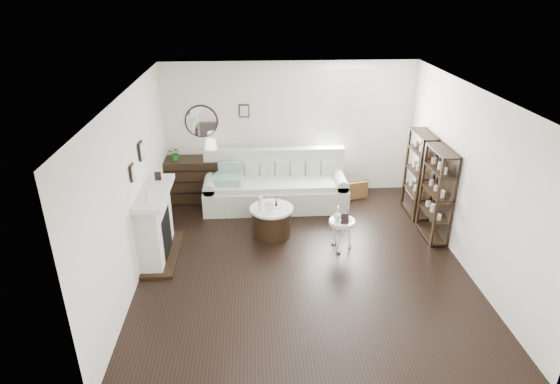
{
  "coord_description": "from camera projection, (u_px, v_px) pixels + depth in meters",
  "views": [
    {
      "loc": [
        -0.74,
        -6.33,
        4.11
      ],
      "look_at": [
        -0.31,
        0.8,
        0.85
      ],
      "focal_mm": 30.0,
      "sensor_mm": 36.0,
      "label": 1
    }
  ],
  "objects": [
    {
      "name": "quilt",
      "position": [
        228.0,
        179.0,
        8.93
      ],
      "size": [
        0.6,
        0.51,
        0.14
      ],
      "primitive_type": "cube",
      "rotation": [
        0.0,
        0.0,
        -0.12
      ],
      "color": "#217C58",
      "rests_on": "sofa"
    },
    {
      "name": "pedestal_table",
      "position": [
        342.0,
        223.0,
        7.65
      ],
      "size": [
        0.43,
        0.43,
        0.52
      ],
      "rotation": [
        0.0,
        0.0,
        -0.3
      ],
      "color": "silver",
      "rests_on": "ground"
    },
    {
      "name": "drum_table",
      "position": [
        272.0,
        221.0,
        8.15
      ],
      "size": [
        0.75,
        0.75,
        0.52
      ],
      "rotation": [
        0.0,
        0.0,
        -0.41
      ],
      "color": "black",
      "rests_on": "ground"
    },
    {
      "name": "sofa",
      "position": [
        275.0,
        188.0,
        9.22
      ],
      "size": [
        2.77,
        0.96,
        1.07
      ],
      "color": "#ACB5A1",
      "rests_on": "ground"
    },
    {
      "name": "card_frame_ped",
      "position": [
        345.0,
        219.0,
        7.49
      ],
      "size": [
        0.13,
        0.06,
        0.17
      ],
      "primitive_type": "cube",
      "rotation": [
        -0.21,
        0.0,
        -0.1
      ],
      "color": "black",
      "rests_on": "pedestal_table"
    },
    {
      "name": "suitcase",
      "position": [
        354.0,
        190.0,
        9.58
      ],
      "size": [
        0.56,
        0.29,
        0.36
      ],
      "primitive_type": "cube",
      "rotation": [
        0.0,
        0.0,
        0.22
      ],
      "color": "brown",
      "rests_on": "ground"
    },
    {
      "name": "potted_plant",
      "position": [
        175.0,
        154.0,
        9.15
      ],
      "size": [
        0.31,
        0.29,
        0.28
      ],
      "primitive_type": "imported",
      "rotation": [
        0.0,
        0.0,
        -0.34
      ],
      "color": "#205D1A",
      "rests_on": "dresser"
    },
    {
      "name": "bottle_drum",
      "position": [
        261.0,
        202.0,
        7.89
      ],
      "size": [
        0.08,
        0.08,
        0.32
      ],
      "primitive_type": "cylinder",
      "color": "silver",
      "rests_on": "drum_table"
    },
    {
      "name": "eiffel_ped",
      "position": [
        347.0,
        215.0,
        7.62
      ],
      "size": [
        0.12,
        0.12,
        0.17
      ],
      "primitive_type": null,
      "rotation": [
        0.0,
        0.0,
        0.25
      ],
      "color": "black",
      "rests_on": "pedestal_table"
    },
    {
      "name": "fireplace",
      "position": [
        156.0,
        226.0,
        7.41
      ],
      "size": [
        0.5,
        1.4,
        1.84
      ],
      "color": "silver",
      "rests_on": "ground"
    },
    {
      "name": "room",
      "position": [
        326.0,
        117.0,
        9.32
      ],
      "size": [
        5.5,
        5.5,
        5.5
      ],
      "color": "black",
      "rests_on": "ground"
    },
    {
      "name": "flask_ped",
      "position": [
        338.0,
        213.0,
        7.59
      ],
      "size": [
        0.13,
        0.13,
        0.25
      ],
      "primitive_type": null,
      "color": "silver",
      "rests_on": "pedestal_table"
    },
    {
      "name": "shelf_unit_far",
      "position": [
        419.0,
        174.0,
        8.7
      ],
      "size": [
        0.3,
        0.8,
        1.6
      ],
      "color": "black",
      "rests_on": "ground"
    },
    {
      "name": "eiffel_drum",
      "position": [
        276.0,
        201.0,
        8.06
      ],
      "size": [
        0.13,
        0.13,
        0.18
      ],
      "primitive_type": null,
      "rotation": [
        0.0,
        0.0,
        -0.25
      ],
      "color": "black",
      "rests_on": "drum_table"
    },
    {
      "name": "dresser",
      "position": [
        194.0,
        179.0,
        9.45
      ],
      "size": [
        1.29,
        0.55,
        0.86
      ],
      "color": "black",
      "rests_on": "ground"
    },
    {
      "name": "shelf_unit_near",
      "position": [
        437.0,
        194.0,
        7.88
      ],
      "size": [
        0.3,
        0.8,
        1.6
      ],
      "color": "black",
      "rests_on": "ground"
    },
    {
      "name": "table_lamp",
      "position": [
        211.0,
        149.0,
        9.21
      ],
      "size": [
        0.27,
        0.27,
        0.4
      ],
      "primitive_type": null,
      "rotation": [
        0.0,
        0.0,
        -0.08
      ],
      "color": "beige",
      "rests_on": "dresser"
    },
    {
      "name": "card_frame_drum",
      "position": [
        269.0,
        208.0,
        7.83
      ],
      "size": [
        0.15,
        0.07,
        0.19
      ],
      "primitive_type": "cube",
      "rotation": [
        -0.21,
        0.0,
        0.11
      ],
      "color": "white",
      "rests_on": "drum_table"
    }
  ]
}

